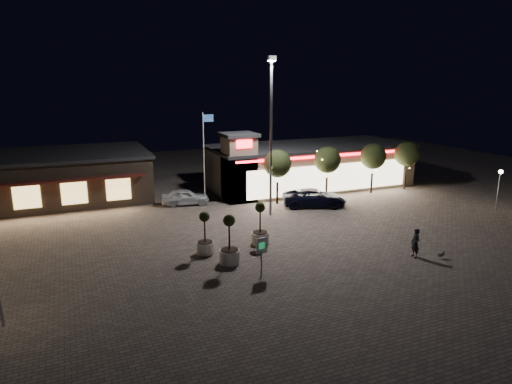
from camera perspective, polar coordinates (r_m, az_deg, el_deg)
name	(u,v)px	position (r m, az deg, el deg)	size (l,w,h in m)	color
ground	(293,252)	(29.27, 4.70, -7.51)	(90.00, 90.00, 0.00)	#73675D
retail_building	(306,165)	(46.46, 6.32, 3.34)	(20.40, 8.40, 6.10)	gray
restaurant_building	(55,176)	(44.98, -23.88, 1.80)	(16.40, 11.00, 4.30)	#382D23
floodlight_pole	(271,128)	(35.52, 1.90, 8.01)	(0.60, 0.40, 12.38)	gray
flagpole	(205,151)	(39.13, -6.42, 5.12)	(0.95, 0.10, 8.00)	white
lamp_post_east	(499,182)	(42.60, 28.15, 1.13)	(0.36, 0.36, 3.48)	gray
string_tree_a	(278,164)	(39.53, 2.71, 3.54)	(2.42, 2.42, 4.79)	#332319
string_tree_b	(327,160)	(41.88, 8.93, 3.97)	(2.42, 2.42, 4.79)	#332319
string_tree_c	(373,157)	(44.66, 14.43, 4.31)	(2.42, 2.42, 4.79)	#332319
string_tree_d	(407,154)	(47.15, 18.35, 4.53)	(2.42, 2.42, 4.79)	#332319
pickup_truck	(314,198)	(39.56, 7.32, -0.71)	(2.53, 5.49, 1.52)	black
white_sedan	(185,197)	(40.21, -8.83, -0.62)	(1.64, 4.08, 1.39)	silver
pedestrian	(415,243)	(29.73, 19.31, -6.06)	(0.66, 0.44, 1.82)	black
dog	(442,254)	(30.38, 22.19, -7.16)	(0.53, 0.27, 0.28)	#59514C
planter_left	(205,241)	(28.86, -6.38, -6.07)	(1.12, 1.12, 2.75)	white
planter_mid	(229,248)	(27.26, -3.34, -7.04)	(1.23, 1.23, 3.01)	white
planter_right	(260,231)	(30.36, 0.52, -4.89)	(1.16, 1.16, 2.85)	white
valet_sign	(262,249)	(25.67, 0.70, -7.08)	(0.70, 0.14, 2.10)	gray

